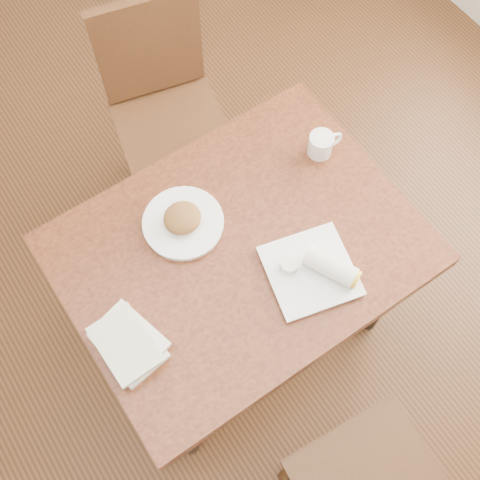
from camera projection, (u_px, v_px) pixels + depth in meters
ground at (240, 321)px, 2.54m from camera, size 4.00×5.00×0.01m
room_walls at (240, 40)px, 1.06m from camera, size 4.02×5.02×2.80m
table at (240, 258)px, 1.94m from camera, size 1.08×0.82×0.75m
chair_far at (163, 100)px, 2.35m from camera, size 0.51×0.51×0.95m
plate_scone at (183, 221)px, 1.87m from camera, size 0.26×0.26×0.08m
coffee_mug at (322, 144)px, 1.97m from camera, size 0.12×0.08×0.08m
plate_burrito at (317, 270)px, 1.80m from camera, size 0.31×0.31×0.09m
book_stack at (128, 343)px, 1.70m from camera, size 0.19×0.24×0.06m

